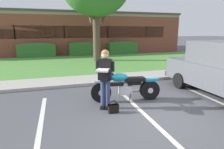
{
  "coord_description": "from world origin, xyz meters",
  "views": [
    {
      "loc": [
        -2.45,
        -4.3,
        2.2
      ],
      "look_at": [
        -0.59,
        1.56,
        0.85
      ],
      "focal_mm": 31.74,
      "sensor_mm": 36.0,
      "label": 1
    }
  ],
  "objects_px": {
    "hedge_left": "(37,50)",
    "brick_building": "(61,33)",
    "motorcycle": "(128,86)",
    "rider_person": "(105,75)",
    "handbag": "(113,108)",
    "hedge_center_left": "(82,49)",
    "hedge_center_right": "(123,47)"
  },
  "relations": [
    {
      "from": "hedge_left",
      "to": "brick_building",
      "type": "relative_size",
      "value": 0.13
    },
    {
      "from": "motorcycle",
      "to": "brick_building",
      "type": "height_order",
      "value": "brick_building"
    },
    {
      "from": "rider_person",
      "to": "handbag",
      "type": "xyz_separation_m",
      "value": [
        0.13,
        -0.35,
        -0.86
      ]
    },
    {
      "from": "motorcycle",
      "to": "handbag",
      "type": "relative_size",
      "value": 6.22
    },
    {
      "from": "rider_person",
      "to": "brick_building",
      "type": "relative_size",
      "value": 0.07
    },
    {
      "from": "motorcycle",
      "to": "handbag",
      "type": "bearing_deg",
      "value": -133.45
    },
    {
      "from": "hedge_center_left",
      "to": "handbag",
      "type": "bearing_deg",
      "value": -95.65
    },
    {
      "from": "hedge_center_right",
      "to": "hedge_left",
      "type": "bearing_deg",
      "value": -180.0
    },
    {
      "from": "rider_person",
      "to": "hedge_left",
      "type": "bearing_deg",
      "value": 100.89
    },
    {
      "from": "motorcycle",
      "to": "rider_person",
      "type": "distance_m",
      "value": 1.13
    },
    {
      "from": "rider_person",
      "to": "brick_building",
      "type": "height_order",
      "value": "brick_building"
    },
    {
      "from": "motorcycle",
      "to": "brick_building",
      "type": "bearing_deg",
      "value": 93.07
    },
    {
      "from": "rider_person",
      "to": "hedge_center_left",
      "type": "height_order",
      "value": "rider_person"
    },
    {
      "from": "handbag",
      "to": "hedge_center_left",
      "type": "bearing_deg",
      "value": 84.35
    },
    {
      "from": "motorcycle",
      "to": "hedge_left",
      "type": "relative_size",
      "value": 0.73
    },
    {
      "from": "hedge_center_right",
      "to": "brick_building",
      "type": "height_order",
      "value": "brick_building"
    },
    {
      "from": "rider_person",
      "to": "hedge_center_left",
      "type": "distance_m",
      "value": 12.8
    },
    {
      "from": "hedge_center_right",
      "to": "handbag",
      "type": "bearing_deg",
      "value": -111.57
    },
    {
      "from": "brick_building",
      "to": "hedge_left",
      "type": "bearing_deg",
      "value": -114.07
    },
    {
      "from": "motorcycle",
      "to": "hedge_center_right",
      "type": "height_order",
      "value": "motorcycle"
    },
    {
      "from": "motorcycle",
      "to": "rider_person",
      "type": "relative_size",
      "value": 1.31
    },
    {
      "from": "brick_building",
      "to": "hedge_center_right",
      "type": "bearing_deg",
      "value": -45.03
    },
    {
      "from": "motorcycle",
      "to": "hedge_left",
      "type": "bearing_deg",
      "value": 105.23
    },
    {
      "from": "hedge_center_right",
      "to": "brick_building",
      "type": "relative_size",
      "value": 0.12
    },
    {
      "from": "motorcycle",
      "to": "hedge_center_right",
      "type": "relative_size",
      "value": 0.8
    },
    {
      "from": "hedge_center_left",
      "to": "hedge_center_right",
      "type": "height_order",
      "value": "same"
    },
    {
      "from": "hedge_center_left",
      "to": "hedge_center_right",
      "type": "bearing_deg",
      "value": 0.0
    },
    {
      "from": "rider_person",
      "to": "brick_building",
      "type": "distance_m",
      "value": 18.1
    },
    {
      "from": "hedge_center_left",
      "to": "hedge_center_right",
      "type": "relative_size",
      "value": 0.86
    },
    {
      "from": "handbag",
      "to": "brick_building",
      "type": "distance_m",
      "value": 18.52
    },
    {
      "from": "handbag",
      "to": "hedge_left",
      "type": "bearing_deg",
      "value": 101.17
    },
    {
      "from": "hedge_center_left",
      "to": "brick_building",
      "type": "height_order",
      "value": "brick_building"
    }
  ]
}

